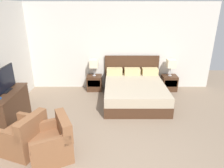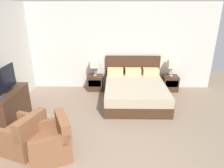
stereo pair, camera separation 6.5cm
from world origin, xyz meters
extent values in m
cube|color=beige|center=(0.00, 3.76, 1.34)|extent=(6.39, 0.06, 2.67)
cube|color=#422819|center=(0.65, 2.64, 0.14)|extent=(1.66, 1.99, 0.28)
cube|color=tan|center=(0.65, 2.64, 0.40)|extent=(1.64, 1.97, 0.24)
cube|color=#422819|center=(0.65, 3.67, 0.54)|extent=(1.73, 0.05, 1.08)
cube|color=#D6BC7F|center=(0.09, 3.47, 0.62)|extent=(0.49, 0.28, 0.20)
cube|color=#D6BC7F|center=(0.65, 3.47, 0.62)|extent=(0.49, 0.28, 0.20)
cube|color=#D6BC7F|center=(1.21, 3.47, 0.62)|extent=(0.49, 0.28, 0.20)
cube|color=#422819|center=(-0.55, 3.47, 0.24)|extent=(0.46, 0.40, 0.48)
cube|color=black|center=(-0.55, 3.27, 0.29)|extent=(0.39, 0.01, 0.21)
cube|color=#422819|center=(1.85, 3.47, 0.24)|extent=(0.46, 0.40, 0.48)
cube|color=black|center=(1.85, 3.27, 0.29)|extent=(0.39, 0.01, 0.21)
cylinder|color=#B7B7BC|center=(-0.55, 3.47, 0.49)|extent=(0.11, 0.11, 0.02)
cylinder|color=#B7B7BC|center=(-0.55, 3.47, 0.63)|extent=(0.02, 0.02, 0.26)
cube|color=beige|center=(-0.55, 3.47, 0.88)|extent=(0.26, 0.26, 0.25)
cylinder|color=#B7B7BC|center=(1.85, 3.47, 0.49)|extent=(0.11, 0.11, 0.02)
cylinder|color=#B7B7BC|center=(1.85, 3.47, 0.63)|extent=(0.02, 0.02, 0.26)
cube|color=beige|center=(1.85, 3.47, 0.88)|extent=(0.26, 0.26, 0.25)
cube|color=#422819|center=(-2.31, 1.42, 0.40)|extent=(0.51, 1.17, 0.80)
cube|color=#482C1C|center=(-2.31, 1.42, 0.79)|extent=(0.53, 1.21, 0.02)
cube|color=black|center=(-2.31, 1.49, 0.81)|extent=(0.18, 0.28, 0.02)
cube|color=black|center=(-2.31, 1.49, 1.06)|extent=(0.04, 0.89, 0.52)
cube|color=black|center=(-2.29, 1.49, 1.06)|extent=(0.01, 0.86, 0.49)
cube|color=brown|center=(-1.65, 0.57, 0.20)|extent=(0.87, 0.87, 0.40)
cube|color=brown|center=(-1.40, 0.48, 0.58)|extent=(0.38, 0.69, 0.36)
cube|color=brown|center=(-1.75, 0.29, 0.49)|extent=(0.62, 0.29, 0.18)
cube|color=brown|center=(-1.55, 0.85, 0.49)|extent=(0.62, 0.29, 0.18)
cube|color=brown|center=(-1.08, 0.36, 0.20)|extent=(0.90, 0.90, 0.40)
cube|color=brown|center=(-0.83, 0.48, 0.58)|extent=(0.43, 0.68, 0.36)
cube|color=brown|center=(-0.95, 0.10, 0.49)|extent=(0.60, 0.35, 0.18)
cube|color=brown|center=(-1.20, 0.63, 0.49)|extent=(0.60, 0.35, 0.18)
camera|label=1|loc=(0.01, -2.51, 2.52)|focal=32.00mm
camera|label=2|loc=(0.08, -2.51, 2.52)|focal=32.00mm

